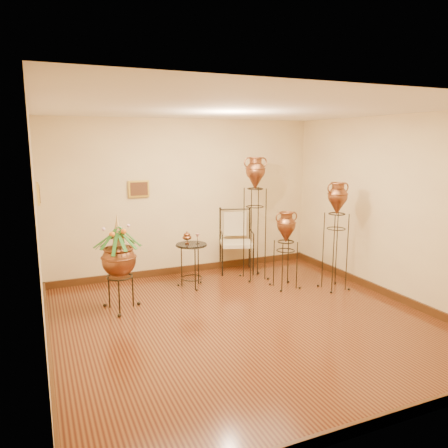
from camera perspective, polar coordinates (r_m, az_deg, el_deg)
name	(u,v)px	position (r m, az deg, el deg)	size (l,w,h in m)	color
ground	(245,321)	(6.09, 2.77, -12.53)	(5.00, 5.00, 0.00)	brown
room_shell	(246,194)	(5.64, 2.85, 3.89)	(5.02, 5.02, 2.81)	beige
amphora_tall	(255,217)	(7.62, 4.04, 0.91)	(0.53, 0.53, 2.17)	black
amphora_mid	(336,235)	(7.32, 14.39, -1.44)	(0.49, 0.49, 1.79)	black
amphora_short	(286,249)	(7.29, 8.05, -3.31)	(0.52, 0.52, 1.30)	black
planter_urn	(119,256)	(6.39, -13.59, -4.10)	(0.87, 0.87, 1.43)	black
armchair	(236,241)	(8.12, 1.63, -2.24)	(0.81, 0.79, 1.16)	black
side_table	(192,264)	(7.33, -4.25, -5.29)	(0.58, 0.58, 0.93)	black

